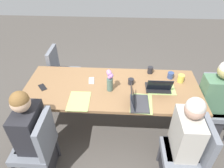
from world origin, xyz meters
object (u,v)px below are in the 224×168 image
at_px(chair_near_right_near, 61,70).
at_px(flower_vase, 110,80).
at_px(person_head_left_left_far, 212,104).
at_px(laptop_head_left_left_far, 158,87).
at_px(chair_far_left_mid, 39,144).
at_px(phone_black, 42,87).
at_px(dining_table, 112,91).
at_px(coffee_mug_near_left, 181,78).
at_px(chair_head_left_left_far, 214,102).
at_px(laptop_far_left_near, 137,101).
at_px(coffee_mug_centre_left, 150,70).
at_px(person_far_left_mid, 33,138).
at_px(coffee_mug_near_right, 131,81).
at_px(person_far_left_near, 183,144).
at_px(phone_silver, 91,81).
at_px(coffee_mug_centre_right, 171,75).
at_px(chair_far_left_near, 190,151).

xyz_separation_m(chair_near_right_near, flower_vase, (-0.90, 0.81, 0.42)).
bearing_deg(person_head_left_left_far, laptop_head_left_left_far, 1.30).
bearing_deg(person_head_left_left_far, flower_vase, 2.17).
distance_m(chair_far_left_mid, phone_black, 0.76).
bearing_deg(dining_table, coffee_mug_near_left, -169.59).
height_order(chair_head_left_left_far, coffee_mug_near_left, chair_head_left_left_far).
xyz_separation_m(laptop_far_left_near, phone_black, (1.24, -0.26, -0.04)).
height_order(laptop_head_left_left_far, coffee_mug_centre_left, laptop_head_left_left_far).
distance_m(person_far_left_mid, chair_near_right_near, 1.45).
xyz_separation_m(coffee_mug_near_right, phone_black, (1.18, 0.15, -0.04)).
distance_m(chair_near_right_near, phone_black, 0.85).
bearing_deg(coffee_mug_centre_left, person_head_left_left_far, 155.97).
height_order(person_far_left_mid, coffee_mug_near_left, person_far_left_mid).
height_order(person_head_left_left_far, laptop_far_left_near, person_head_left_left_far).
bearing_deg(dining_table, coffee_mug_near_right, -161.55).
bearing_deg(dining_table, person_far_left_near, 139.71).
bearing_deg(phone_silver, chair_head_left_left_far, 81.06).
bearing_deg(phone_silver, coffee_mug_centre_left, 99.33).
bearing_deg(phone_silver, person_head_left_left_far, 78.44).
xyz_separation_m(coffee_mug_near_left, coffee_mug_centre_left, (0.40, -0.20, -0.00)).
distance_m(laptop_head_left_left_far, phone_silver, 0.91).
relative_size(coffee_mug_centre_left, phone_black, 0.66).
relative_size(chair_far_left_mid, laptop_head_left_left_far, 2.81).
height_order(laptop_far_left_near, phone_black, laptop_far_left_near).
distance_m(chair_head_left_left_far, coffee_mug_centre_right, 0.72).
bearing_deg(person_far_left_near, chair_near_right_near, -39.63).
bearing_deg(chair_head_left_left_far, coffee_mug_near_left, -11.89).
relative_size(chair_head_left_left_far, flower_vase, 3.03).
xyz_separation_m(person_far_left_near, laptop_far_left_near, (0.50, -0.38, 0.27)).
relative_size(dining_table, chair_near_right_near, 2.59).
bearing_deg(chair_head_left_left_far, coffee_mug_centre_right, -16.95).
distance_m(person_far_left_mid, chair_head_left_left_far, 2.43).
distance_m(dining_table, laptop_far_left_near, 0.47).
distance_m(chair_far_left_near, phone_black, 1.97).
distance_m(laptop_head_left_left_far, phone_black, 1.53).
relative_size(chair_far_left_near, person_head_left_left_far, 0.75).
bearing_deg(coffee_mug_centre_left, laptop_far_left_near, 72.51).
distance_m(chair_far_left_near, person_head_left_left_far, 0.89).
xyz_separation_m(coffee_mug_near_right, phone_silver, (0.55, -0.04, -0.04)).
bearing_deg(phone_black, coffee_mug_near_left, 58.22).
bearing_deg(chair_head_left_left_far, coffee_mug_near_right, -0.91).
relative_size(dining_table, coffee_mug_centre_right, 26.78).
xyz_separation_m(chair_far_left_mid, chair_head_left_left_far, (-2.23, -0.83, 0.00)).
bearing_deg(person_far_left_near, flower_vase, -36.88).
bearing_deg(coffee_mug_near_left, person_far_left_near, 82.78).
bearing_deg(phone_black, chair_head_left_left_far, 54.13).
xyz_separation_m(flower_vase, coffee_mug_centre_left, (-0.56, -0.43, -0.11)).
distance_m(person_far_left_mid, coffee_mug_centre_right, 1.95).
bearing_deg(laptop_head_left_left_far, flower_vase, 3.25).
height_order(chair_far_left_mid, person_far_left_mid, person_far_left_mid).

